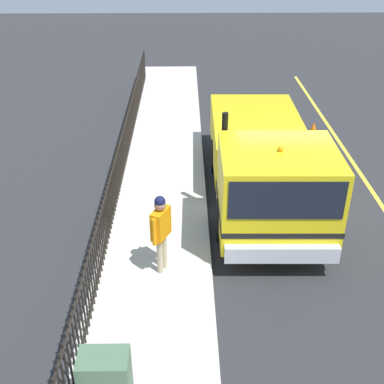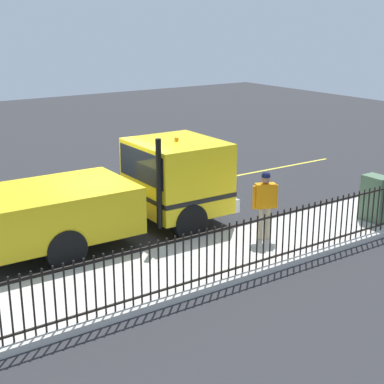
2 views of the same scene
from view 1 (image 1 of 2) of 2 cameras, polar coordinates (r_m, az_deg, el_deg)
ground_plane at (r=13.01m, az=10.01°, el=-1.20°), size 54.26×54.26×0.00m
sidewalk_slab at (r=12.76m, az=-3.85°, el=-1.05°), size 2.46×24.66×0.14m
lane_marking at (r=13.74m, az=20.88°, el=-1.04°), size 0.12×22.20×0.01m
work_truck at (r=12.09m, az=8.59°, el=3.31°), size 2.56×7.00×2.73m
worker_standing at (r=9.72m, az=-3.64°, el=-3.99°), size 0.41×0.59×1.75m
iron_fence at (r=12.52m, az=-8.78°, el=1.64°), size 0.04×21.00×1.23m
traffic_cone at (r=16.57m, az=13.85°, el=6.76°), size 0.48×0.48×0.69m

